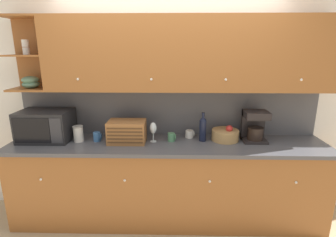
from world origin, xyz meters
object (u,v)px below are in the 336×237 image
Objects in this scene: mug_patterned_third at (97,137)px; wine_glass at (153,129)px; bread_box at (127,132)px; fruit_basket at (225,135)px; microwave at (46,125)px; coffee_maker at (255,126)px; mug at (190,134)px; storage_canister at (78,134)px; wine_bottle at (203,128)px; mug_blue_second at (172,137)px.

wine_glass is (0.62, 0.00, 0.10)m from mug_patterned_third.
bread_box is 1.34× the size of fruit_basket.
microwave is 5.35× the size of mug_patterned_third.
wine_glass reaches higher than mug_patterned_third.
mug is at bearing 173.07° from coffee_maker.
storage_canister is at bearing -172.82° from mug.
wine_glass is 1.12m from coffee_maker.
storage_canister is at bearing -177.83° from wine_bottle.
microwave is 1.40m from mug_blue_second.
microwave is at bearing 173.41° from storage_canister.
fruit_basket is (1.42, 0.07, 0.01)m from mug_patterned_third.
microwave reaches higher than fruit_basket.
wine_bottle is (1.17, 0.04, 0.10)m from mug_patterned_third.
wine_bottle is (1.37, 0.05, 0.06)m from storage_canister.
microwave is at bearing 179.62° from mug_blue_second.
mug is at bearing 7.82° from mug_patterned_third.
mug is (1.23, 0.16, -0.05)m from storage_canister.
mug_blue_second reaches higher than mug.
storage_canister is 1.92× the size of mug_blue_second.
mug is (0.21, 0.12, -0.00)m from mug_blue_second.
storage_canister is 0.44× the size of bread_box.
wine_bottle reaches higher than mug_blue_second.
wine_glass is at bearing -177.23° from coffee_maker.
wine_glass is (0.28, 0.02, 0.03)m from bread_box.
storage_canister is at bearing -177.18° from fruit_basket.
microwave is at bearing -175.99° from mug.
wine_bottle is at bearing 2.17° from storage_canister.
microwave is 0.91m from bread_box.
wine_bottle is (0.55, 0.04, -0.00)m from wine_glass.
bread_box reaches higher than storage_canister.
fruit_basket is (0.39, -0.08, 0.02)m from mug.
microwave is 5.37× the size of mug.
fruit_basket is (0.80, 0.06, -0.09)m from wine_glass.
microwave is 1.84× the size of fruit_basket.
mug_patterned_third is 0.47× the size of wine_glass.
mug_blue_second is at bearing 1.87° from storage_canister.
fruit_basket reaches higher than mug.
storage_canister is at bearing -178.93° from wine_glass.
mug_patterned_third is at bearing -172.18° from mug.
coffee_maker reaches higher than mug_patterned_third.
microwave reaches higher than mug_patterned_third.
microwave is 0.38m from storage_canister.
coffee_maker is at bearing 3.19° from bread_box.
coffee_maker reaches higher than mug_blue_second.
coffee_maker is (1.74, 0.06, 0.12)m from mug_patterned_third.
wine_glass is 0.64× the size of coffee_maker.
storage_canister is 0.81× the size of wine_glass.
storage_canister reaches higher than mug_blue_second.
wine_glass reaches higher than storage_canister.
storage_canister is 1.24m from mug.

